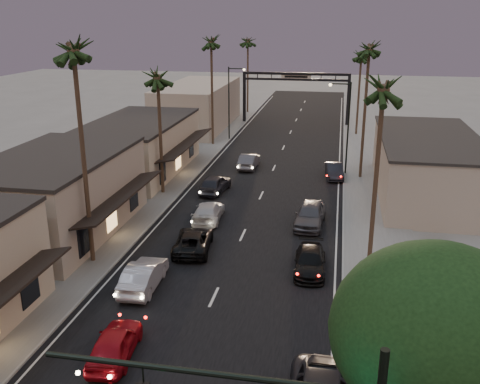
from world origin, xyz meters
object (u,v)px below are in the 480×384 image
at_px(palm_far, 248,39).
at_px(curbside_black, 310,261).
at_px(oncoming_pickup, 193,241).
at_px(palm_rb, 370,45).
at_px(palm_lb, 73,44).
at_px(palm_rc, 362,53).
at_px(palm_ra, 384,82).
at_px(arch, 296,85).
at_px(palm_ld, 211,38).
at_px(palm_lc, 157,72).
at_px(oncoming_red, 115,343).
at_px(corner_tree, 438,341).
at_px(streetlight_right, 346,121).
at_px(streetlight_left, 231,97).
at_px(oncoming_silver, 144,275).

distance_m(palm_far, curbside_black, 57.43).
bearing_deg(oncoming_pickup, palm_rb, -127.50).
distance_m(palm_lb, palm_rc, 45.48).
xyz_separation_m(palm_lb, palm_ra, (17.20, 2.00, -1.94)).
xyz_separation_m(palm_rc, oncoming_pickup, (-11.38, -39.14, -9.78)).
relative_size(palm_ra, oncoming_pickup, 2.67).
relative_size(arch, palm_rb, 1.07).
relative_size(palm_ld, palm_far, 1.08).
bearing_deg(palm_lc, oncoming_red, -76.81).
height_order(palm_far, oncoming_red, palm_far).
bearing_deg(curbside_black, arch, 93.98).
relative_size(palm_ld, oncoming_pickup, 2.87).
distance_m(palm_ra, palm_rb, 20.02).
xyz_separation_m(palm_lc, palm_rb, (17.20, 8.00, 1.95)).
relative_size(palm_rc, palm_far, 0.92).
bearing_deg(palm_ra, palm_lb, -173.37).
xyz_separation_m(corner_tree, oncoming_pickup, (-12.25, 17.41, -5.29)).
bearing_deg(curbside_black, palm_ra, 10.62).
bearing_deg(palm_rb, palm_rc, 90.00).
bearing_deg(arch, palm_ld, -119.83).
relative_size(palm_lb, palm_ld, 1.07).
xyz_separation_m(palm_lb, palm_lc, (0.00, 14.00, -2.92)).
xyz_separation_m(palm_rb, oncoming_red, (-11.77, -31.18, -11.68)).
height_order(corner_tree, palm_ld, palm_ld).
height_order(palm_lc, oncoming_red, palm_lc).
bearing_deg(palm_lc, palm_far, 89.59).
bearing_deg(streetlight_right, arch, 105.47).
relative_size(palm_lc, palm_ld, 0.86).
bearing_deg(arch, palm_far, 136.05).
relative_size(palm_lb, palm_rb, 1.07).
xyz_separation_m(streetlight_left, palm_far, (-1.38, 20.00, 6.11)).
bearing_deg(palm_far, oncoming_red, -85.50).
height_order(streetlight_right, streetlight_left, same).
bearing_deg(palm_ld, oncoming_pickup, -79.06).
bearing_deg(palm_far, streetlight_right, -65.24).
height_order(streetlight_right, palm_lb, palm_lb).
bearing_deg(palm_ra, palm_far, 107.38).
bearing_deg(oncoming_silver, palm_rb, -119.53).
height_order(palm_rb, oncoming_red, palm_rb).
xyz_separation_m(arch, streetlight_left, (-6.92, -12.00, -0.20)).
bearing_deg(palm_ld, palm_far, 89.25).
bearing_deg(oncoming_silver, palm_lc, -77.27).
distance_m(streetlight_right, curbside_black, 22.38).
distance_m(palm_rc, palm_far, 21.97).
bearing_deg(palm_rc, streetlight_right, -95.05).
bearing_deg(palm_far, streetlight_left, -86.05).
height_order(streetlight_right, palm_rb, palm_rb).
bearing_deg(palm_rc, streetlight_left, -158.86).
distance_m(palm_lc, oncoming_pickup, 15.93).
height_order(streetlight_right, palm_rc, palm_rc).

